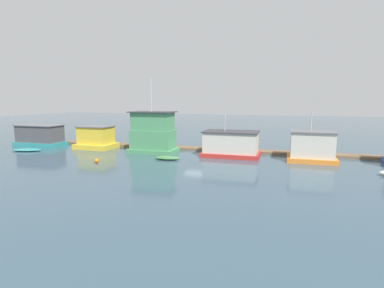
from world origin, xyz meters
TOP-DOWN VIEW (x-y plane):
  - ground_plane at (0.00, 0.00)m, footprint 200.00×200.00m
  - dock_walkway at (0.00, 3.32)m, footprint 59.60×2.07m
  - houseboat_teal at (-23.41, -0.39)m, footprint 6.80×3.60m
  - houseboat_yellow at (-14.36, 0.24)m, footprint 5.11×3.87m
  - houseboat_green at (-5.36, -0.54)m, footprint 6.01×3.67m
  - houseboat_red at (4.60, -0.04)m, footprint 6.72×4.19m
  - houseboat_orange at (13.56, -0.39)m, footprint 5.09×3.98m
  - dinghy_teal at (-21.67, -4.52)m, footprint 3.99×2.47m
  - dinghy_green at (-1.88, -4.37)m, footprint 2.93×1.53m
  - buoy_orange at (-8.48, -8.20)m, footprint 0.49×0.49m

SIDE VIEW (x-z plane):
  - ground_plane at x=0.00m, z-range 0.00..0.00m
  - dock_walkway at x=0.00m, z-range 0.00..0.30m
  - dinghy_teal at x=-21.67m, z-range 0.00..0.35m
  - dinghy_green at x=-1.88m, z-range 0.00..0.43m
  - buoy_orange at x=-8.48m, z-range 0.00..0.49m
  - houseboat_yellow at x=-14.36m, z-range -0.13..3.00m
  - houseboat_red at x=4.60m, z-range -1.07..4.01m
  - houseboat_teal at x=-23.41m, z-range -0.07..3.05m
  - houseboat_orange at x=13.56m, z-range -1.11..4.32m
  - houseboat_green at x=-5.36m, z-range -2.31..7.19m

